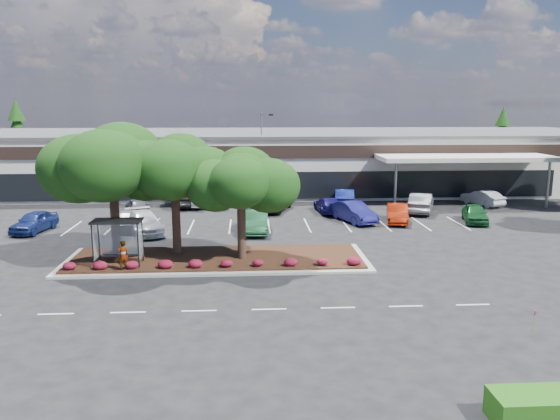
{
  "coord_description": "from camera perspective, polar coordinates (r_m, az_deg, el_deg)",
  "views": [
    {
      "loc": [
        -0.12,
        -27.71,
        9.27
      ],
      "look_at": [
        1.94,
        6.5,
        2.6
      ],
      "focal_mm": 35.0,
      "sensor_mm": 36.0,
      "label": 1
    }
  ],
  "objects": [
    {
      "name": "car_6",
      "position": [
        44.3,
        12.14,
        -0.35
      ],
      "size": [
        2.49,
        4.68,
        1.47
      ],
      "primitive_type": "imported",
      "rotation": [
        0.0,
        0.0,
        -0.22
      ],
      "color": "maroon",
      "rests_on": "ground"
    },
    {
      "name": "car_17",
      "position": [
        54.0,
        20.38,
        1.2
      ],
      "size": [
        2.99,
        4.59,
        1.43
      ],
      "primitive_type": "imported",
      "rotation": [
        0.0,
        0.0,
        3.52
      ],
      "color": "#B4B8BF",
      "rests_on": "ground"
    },
    {
      "name": "car_0",
      "position": [
        44.03,
        -24.3,
        -1.12
      ],
      "size": [
        2.6,
        4.72,
        1.52
      ],
      "primitive_type": "imported",
      "rotation": [
        0.0,
        0.0,
        -0.19
      ],
      "color": "navy",
      "rests_on": "ground"
    },
    {
      "name": "survey_stake",
      "position": [
        25.15,
        25.06,
        -10.2
      ],
      "size": [
        0.08,
        0.14,
        0.95
      ],
      "color": "#97734F",
      "rests_on": "ground"
    },
    {
      "name": "conifer_north_east",
      "position": [
        79.56,
        22.12,
        6.78
      ],
      "size": [
        3.96,
        3.96,
        9.0
      ],
      "primitive_type": "cone",
      "color": "black",
      "rests_on": "ground"
    },
    {
      "name": "lane_markings",
      "position": [
        39.24,
        -3.38,
        -2.66
      ],
      "size": [
        33.12,
        20.06,
        0.01
      ],
      "color": "silver",
      "rests_on": "ground"
    },
    {
      "name": "car_13",
      "position": [
        48.16,
        -0.85,
        0.86
      ],
      "size": [
        4.29,
        6.17,
        1.57
      ],
      "primitive_type": "imported",
      "rotation": [
        0.0,
        0.0,
        2.81
      ],
      "color": "black",
      "rests_on": "ground"
    },
    {
      "name": "car_8",
      "position": [
        45.99,
        19.7,
        -0.35
      ],
      "size": [
        2.76,
        4.56,
        1.45
      ],
      "primitive_type": "imported",
      "rotation": [
        0.0,
        0.0,
        -0.26
      ],
      "color": "#185726",
      "rests_on": "ground"
    },
    {
      "name": "bus_shelter",
      "position": [
        32.3,
        -16.58,
        -1.91
      ],
      "size": [
        2.75,
        1.55,
        2.59
      ],
      "color": "black",
      "rests_on": "landscape_island"
    },
    {
      "name": "car_1",
      "position": [
        42.58,
        -15.62,
        -0.98
      ],
      "size": [
        1.95,
        4.33,
        1.44
      ],
      "primitive_type": "imported",
      "rotation": [
        0.0,
        0.0,
        0.06
      ],
      "color": "#979CA3",
      "rests_on": "ground"
    },
    {
      "name": "conifer_north_west",
      "position": [
        79.65,
        -25.67,
        6.87
      ],
      "size": [
        4.4,
        4.4,
        10.0
      ],
      "primitive_type": "cone",
      "color": "black",
      "rests_on": "ground"
    },
    {
      "name": "car_9",
      "position": [
        48.3,
        -14.71,
        0.41
      ],
      "size": [
        2.89,
        4.34,
        1.37
      ],
      "primitive_type": "imported",
      "rotation": [
        0.0,
        0.0,
        3.49
      ],
      "color": "#4C4C53",
      "rests_on": "ground"
    },
    {
      "name": "person_waiting",
      "position": [
        31.3,
        -16.08,
        -4.57
      ],
      "size": [
        0.72,
        0.6,
        1.67
      ],
      "primitive_type": "imported",
      "rotation": [
        0.0,
        0.0,
        3.53
      ],
      "color": "#594C47",
      "rests_on": "landscape_island"
    },
    {
      "name": "shrub_row",
      "position": [
        30.94,
        -6.82,
        -5.52
      ],
      "size": [
        17.0,
        0.8,
        0.5
      ],
      "primitive_type": null,
      "color": "maroon",
      "rests_on": "landscape_island"
    },
    {
      "name": "car_12",
      "position": [
        49.97,
        -6.84,
        1.09
      ],
      "size": [
        2.94,
        4.58,
        1.45
      ],
      "primitive_type": "imported",
      "rotation": [
        0.0,
        0.0,
        3.45
      ],
      "color": "#B3BBC0",
      "rests_on": "ground"
    },
    {
      "name": "island_tree_east",
      "position": [
        31.94,
        -4.07,
        0.6
      ],
      "size": [
        5.8,
        5.8,
        6.5
      ],
      "primitive_type": null,
      "color": "black",
      "rests_on": "landscape_island"
    },
    {
      "name": "car_2",
      "position": [
        40.99,
        -14.01,
        -1.28
      ],
      "size": [
        4.0,
        5.75,
        1.55
      ],
      "primitive_type": "imported",
      "rotation": [
        0.0,
        0.0,
        0.38
      ],
      "color": "white",
      "rests_on": "ground"
    },
    {
      "name": "island_tree_mid",
      "position": [
        33.63,
        -10.89,
        1.66
      ],
      "size": [
        6.6,
        6.6,
        7.32
      ],
      "primitive_type": null,
      "color": "black",
      "rests_on": "landscape_island"
    },
    {
      "name": "car_16",
      "position": [
        48.89,
        14.52,
        0.75
      ],
      "size": [
        3.65,
        5.52,
        1.72
      ],
      "primitive_type": "imported",
      "rotation": [
        0.0,
        0.0,
        2.76
      ],
      "color": "#57595E",
      "rests_on": "ground"
    },
    {
      "name": "ground",
      "position": [
        29.22,
        -3.06,
        -7.5
      ],
      "size": [
        160.0,
        160.0,
        0.0
      ],
      "primitive_type": "plane",
      "color": "black",
      "rests_on": "ground"
    },
    {
      "name": "car_3",
      "position": [
        40.08,
        -2.52,
        -1.19
      ],
      "size": [
        1.85,
        4.95,
        1.62
      ],
      "primitive_type": "imported",
      "rotation": [
        0.0,
        0.0,
        -0.03
      ],
      "color": "#1F5230",
      "rests_on": "ground"
    },
    {
      "name": "car_10",
      "position": [
        50.75,
        -10.25,
        1.27
      ],
      "size": [
        2.29,
        5.21,
        1.66
      ],
      "primitive_type": "imported",
      "rotation": [
        0.0,
        0.0,
        3.25
      ],
      "color": "black",
      "rests_on": "ground"
    },
    {
      "name": "car_14",
      "position": [
        47.44,
        5.06,
        0.53
      ],
      "size": [
        2.24,
        4.76,
        1.34
      ],
      "primitive_type": "imported",
      "rotation": [
        0.0,
        0.0,
        3.22
      ],
      "color": "#16105A",
      "rests_on": "ground"
    },
    {
      "name": "car_5",
      "position": [
        43.9,
        7.69,
        -0.21
      ],
      "size": [
        3.34,
        5.16,
        1.6
      ],
      "primitive_type": "imported",
      "rotation": [
        0.0,
        0.0,
        0.37
      ],
      "color": "navy",
      "rests_on": "ground"
    },
    {
      "name": "island_tree_west",
      "position": [
        33.55,
        -17.0,
        1.84
      ],
      "size": [
        7.2,
        7.2,
        7.89
      ],
      "primitive_type": null,
      "color": "black",
      "rests_on": "landscape_island"
    },
    {
      "name": "car_11",
      "position": [
        50.88,
        -8.07,
        1.34
      ],
      "size": [
        4.01,
        6.03,
        1.62
      ],
      "primitive_type": "imported",
      "rotation": [
        0.0,
        0.0,
        2.8
      ],
      "color": "white",
      "rests_on": "ground"
    },
    {
      "name": "car_15",
      "position": [
        50.65,
        6.74,
        1.32
      ],
      "size": [
        2.45,
        5.09,
        1.61
      ],
      "primitive_type": "imported",
      "rotation": [
        0.0,
        0.0,
        2.98
      ],
      "color": "#0D1659",
      "rests_on": "ground"
    },
    {
      "name": "retail_store",
      "position": [
        61.92,
        -3.28,
        5.33
      ],
      "size": [
        80.4,
        25.2,
        6.25
      ],
      "color": "beige",
      "rests_on": "ground"
    },
    {
      "name": "light_pole",
      "position": [
        55.24,
        -1.81,
        5.22
      ],
      "size": [
        1.43,
        0.5,
        8.44
      ],
      "rotation": [
        0.0,
        0.0,
        0.0
      ],
      "color": "#AAAAA5",
      "rests_on": "ground"
    },
    {
      "name": "landscape_island",
      "position": [
        33.06,
        -6.6,
        -5.12
      ],
      "size": [
        18.0,
        6.0,
        0.26
      ],
      "color": "#AAAAA5",
      "rests_on": "ground"
    }
  ]
}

